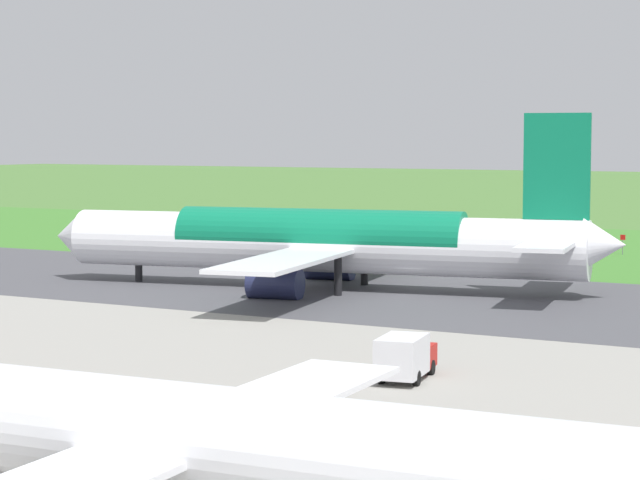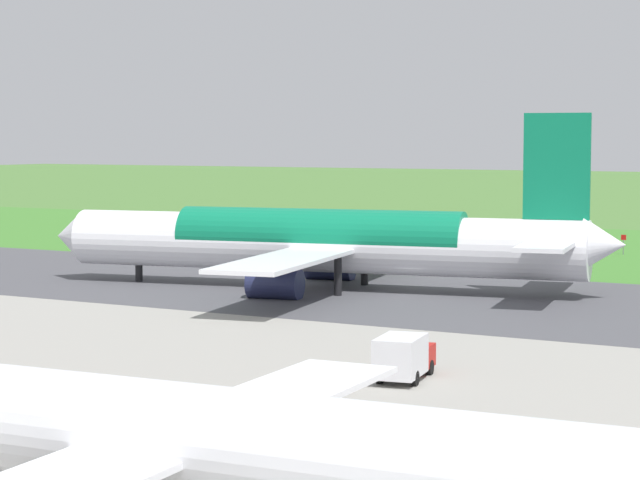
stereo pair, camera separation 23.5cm
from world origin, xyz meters
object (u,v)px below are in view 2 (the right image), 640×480
(traffic_cone_orange, at_px, (558,253))
(airliner_parked_mid, at_px, (169,436))
(airliner_main, at_px, (324,242))
(no_stopping_sign, at_px, (623,243))
(service_truck_fuel, at_px, (404,357))

(traffic_cone_orange, bearing_deg, airliner_parked_mid, 101.05)
(airliner_main, bearing_deg, traffic_cone_orange, -100.94)
(airliner_main, relative_size, traffic_cone_orange, 98.01)
(airliner_parked_mid, bearing_deg, no_stopping_sign, -82.75)
(no_stopping_sign, bearing_deg, airliner_parked_mid, 97.25)
(traffic_cone_orange, bearing_deg, airliner_main, 79.06)
(traffic_cone_orange, bearing_deg, no_stopping_sign, -148.50)
(airliner_main, xyz_separation_m, service_truck_fuel, (-24.33, 34.52, -2.95))
(airliner_main, bearing_deg, no_stopping_sign, -107.74)
(airliner_main, xyz_separation_m, airliner_parked_mid, (-28.43, 62.33, -1.04))
(airliner_parked_mid, height_order, traffic_cone_orange, airliner_parked_mid)
(airliner_parked_mid, bearing_deg, airliner_main, -65.48)
(airliner_parked_mid, relative_size, no_stopping_sign, 17.36)
(airliner_main, xyz_separation_m, traffic_cone_orange, (-8.08, -41.80, -4.08))
(no_stopping_sign, xyz_separation_m, traffic_cone_orange, (6.57, 4.03, -1.15))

